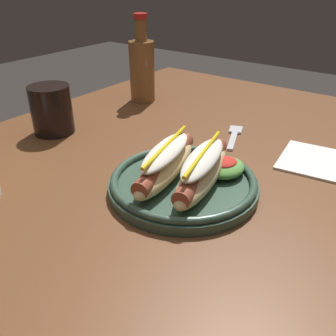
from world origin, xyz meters
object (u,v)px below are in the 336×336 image
(hot_dog_plate, at_px, (185,175))
(glass_bottle, at_px, (142,68))
(napkin, at_px, (315,161))
(fork, at_px, (234,136))
(soda_cup, at_px, (52,110))

(hot_dog_plate, height_order, glass_bottle, glass_bottle)
(hot_dog_plate, bearing_deg, napkin, -32.21)
(fork, bearing_deg, napkin, -115.16)
(soda_cup, xyz_separation_m, napkin, (0.19, -0.49, -0.05))
(fork, bearing_deg, glass_bottle, 56.31)
(fork, distance_m, soda_cup, 0.38)
(soda_cup, distance_m, glass_bottle, 0.28)
(soda_cup, bearing_deg, fork, -57.31)
(glass_bottle, relative_size, napkin, 1.65)
(glass_bottle, bearing_deg, soda_cup, 176.78)
(napkin, bearing_deg, soda_cup, 111.37)
(fork, xyz_separation_m, glass_bottle, (0.07, 0.31, 0.08))
(hot_dog_plate, distance_m, napkin, 0.26)
(fork, height_order, glass_bottle, glass_bottle)
(hot_dog_plate, height_order, napkin, hot_dog_plate)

